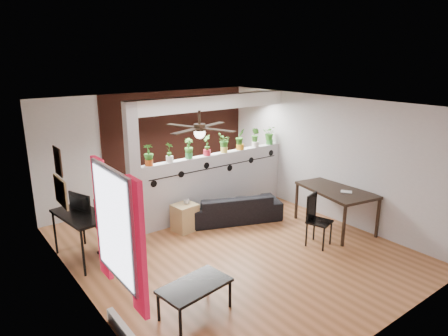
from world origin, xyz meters
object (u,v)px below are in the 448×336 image
potted_plant_3 (207,145)px  computer_desk (81,218)px  potted_plant_1 (169,152)px  cube_shelf (185,217)px  potted_plant_7 (270,135)px  dining_table (336,193)px  coffee_table (195,288)px  potted_plant_0 (149,154)px  potted_plant_4 (224,142)px  potted_plant_6 (255,137)px  folding_chair (315,215)px  potted_plant_2 (189,148)px  potted_plant_5 (240,139)px  ceiling_fan (200,130)px  sofa (234,208)px  office_chair (109,229)px  cup (187,202)px

potted_plant_3 → computer_desk: potted_plant_3 is taller
potted_plant_1 → cube_shelf: potted_plant_1 is taller
potted_plant_1 → potted_plant_7: potted_plant_7 is taller
dining_table → coffee_table: size_ratio=1.63×
potted_plant_0 → potted_plant_7: bearing=0.0°
potted_plant_4 → potted_plant_6: potted_plant_6 is taller
potted_plant_6 → potted_plant_7: 0.45m
computer_desk → folding_chair: 4.12m
potted_plant_1 → potted_plant_6: potted_plant_6 is taller
potted_plant_2 → computer_desk: (-2.37, -0.34, -0.82)m
potted_plant_0 → potted_plant_1: potted_plant_0 is taller
potted_plant_5 → coffee_table: bearing=-137.6°
potted_plant_0 → potted_plant_3: (1.35, 0.00, 0.00)m
ceiling_fan → potted_plant_5: (2.28, 1.80, -0.71)m
potted_plant_6 → dining_table: (0.32, -2.10, -0.84)m
potted_plant_4 → sofa: potted_plant_4 is taller
potted_plant_6 → potted_plant_2: bearing=180.0°
potted_plant_5 → office_chair: potted_plant_5 is taller
potted_plant_0 → potted_plant_5: bearing=0.0°
potted_plant_3 → folding_chair: size_ratio=0.45×
cup → potted_plant_2: bearing=50.2°
potted_plant_3 → cube_shelf: bearing=-154.7°
potted_plant_6 → coffee_table: 4.62m
potted_plant_0 → dining_table: bearing=-34.7°
potted_plant_3 → sofa: 1.45m
potted_plant_6 → office_chair: bearing=-174.6°
coffee_table → potted_plant_0: bearing=74.2°
ceiling_fan → coffee_table: 2.28m
computer_desk → coffee_table: computer_desk is taller
cup → dining_table: size_ratio=0.07×
potted_plant_0 → potted_plant_6: 2.71m
potted_plant_3 → potted_plant_0: bearing=180.0°
potted_plant_4 → folding_chair: size_ratio=0.43×
ceiling_fan → office_chair: 2.58m
potted_plant_6 → sofa: potted_plant_6 is taller
folding_chair → coffee_table: folding_chair is taller
potted_plant_0 → potted_plant_6: potted_plant_6 is taller
potted_plant_4 → dining_table: bearing=-59.8°
potted_plant_5 → coffee_table: size_ratio=0.46×
potted_plant_1 → coffee_table: size_ratio=0.39×
dining_table → cube_shelf: bearing=145.6°
potted_plant_7 → sofa: 2.09m
potted_plant_0 → sofa: (1.63, -0.56, -1.30)m
sofa → folding_chair: 1.89m
ceiling_fan → cube_shelf: ceiling_fan is taller
potted_plant_1 → potted_plant_2: 0.45m
potted_plant_1 → potted_plant_3: (0.90, 0.00, 0.02)m
ceiling_fan → coffee_table: (-0.76, -0.97, -1.91)m
ceiling_fan → potted_plant_7: size_ratio=2.69×
potted_plant_5 → ceiling_fan: bearing=-141.7°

